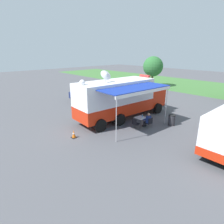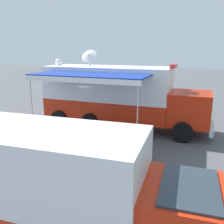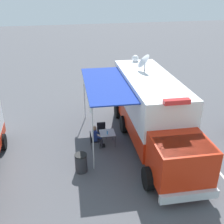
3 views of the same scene
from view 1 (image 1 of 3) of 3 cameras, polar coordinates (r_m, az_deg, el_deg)
ground_plane at (r=17.04m, az=0.95°, el=-2.33°), size 100.00×100.00×0.00m
grass_verge at (r=35.55m, az=27.92°, el=6.38°), size 80.00×14.00×0.01m
lot_stripe at (r=20.45m, az=2.57°, el=1.18°), size 0.40×4.80×0.01m
command_truck at (r=16.92m, az=3.00°, el=4.38°), size 5.19×9.62×4.53m
folding_table at (r=15.65m, az=8.63°, el=-1.82°), size 0.85×0.85×0.73m
water_bottle at (r=15.71m, az=9.14°, el=-1.14°), size 0.07×0.07×0.22m
folding_chair_at_table at (r=15.33m, az=11.17°, el=-3.02°), size 0.51×0.51×0.87m
folding_chair_beside_table at (r=14.99m, az=7.00°, el=-3.29°), size 0.51×0.51×0.87m
seated_responder at (r=15.39m, az=10.67°, el=-2.35°), size 0.68×0.57×1.25m
trash_bin at (r=16.44m, az=17.56°, el=-2.29°), size 0.57×0.57×0.91m
traffic_cone at (r=13.80m, az=-11.45°, el=-6.53°), size 0.36×0.36×0.58m
car_behind_truck at (r=22.71m, az=-8.05°, el=5.03°), size 4.30×2.21×1.76m
tree_far_left at (r=33.39m, az=12.27°, el=13.26°), size 3.33×3.33×5.04m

